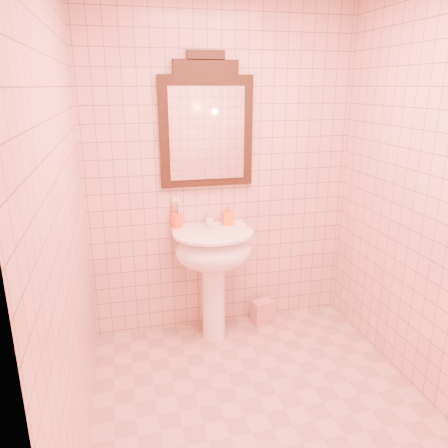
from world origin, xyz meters
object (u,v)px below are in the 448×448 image
object	(u,v)px
pedestal_sink	(214,258)
mirror	(206,126)
soap_dispenser	(228,215)
towel	(262,312)
toothbrush_cup	(176,220)

from	to	relation	value
pedestal_sink	mirror	bearing A→B (deg)	90.00
soap_dispenser	towel	bearing A→B (deg)	-0.69
toothbrush_cup	soap_dispenser	world-z (taller)	toothbrush_cup
soap_dispenser	pedestal_sink	bearing A→B (deg)	-132.78
toothbrush_cup	mirror	bearing A→B (deg)	6.30
mirror	toothbrush_cup	bearing A→B (deg)	-173.70
pedestal_sink	towel	bearing A→B (deg)	14.99
toothbrush_cup	towel	size ratio (longest dim) A/B	1.00
pedestal_sink	mirror	xyz separation A→B (m)	(0.00, 0.20, 0.93)
mirror	toothbrush_cup	world-z (taller)	mirror
pedestal_sink	towel	size ratio (longest dim) A/B	4.33
mirror	towel	distance (m)	1.55
pedestal_sink	towel	xyz separation A→B (m)	(0.43, 0.11, -0.56)
mirror	towel	bearing A→B (deg)	-11.44
toothbrush_cup	towel	distance (m)	1.06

